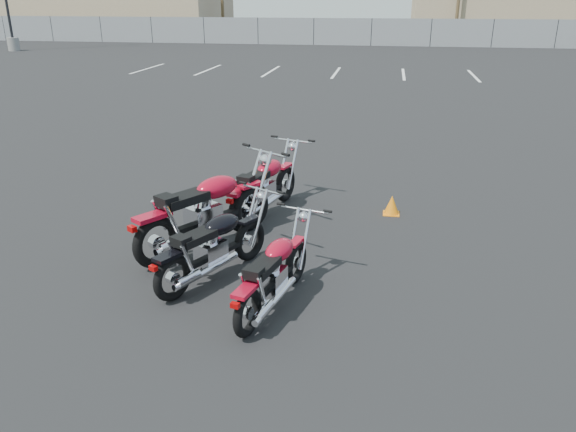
% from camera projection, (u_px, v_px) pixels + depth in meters
% --- Properties ---
extents(ground, '(120.00, 120.00, 0.00)m').
position_uv_depth(ground, '(263.00, 282.00, 6.83)').
color(ground, black).
rests_on(ground, ground).
extents(motorcycle_front_red, '(1.05, 2.10, 1.04)m').
position_uv_depth(motorcycle_front_red, '(264.00, 187.00, 8.77)').
color(motorcycle_front_red, black).
rests_on(motorcycle_front_red, ground).
extents(motorcycle_second_black, '(1.24, 1.87, 0.95)m').
position_uv_depth(motorcycle_second_black, '(213.00, 246.00, 6.77)').
color(motorcycle_second_black, black).
rests_on(motorcycle_second_black, ground).
extents(motorcycle_third_red, '(1.71, 2.27, 1.19)m').
position_uv_depth(motorcycle_third_red, '(206.00, 211.00, 7.58)').
color(motorcycle_third_red, black).
rests_on(motorcycle_third_red, ground).
extents(motorcycle_rear_red, '(0.83, 1.83, 0.90)m').
position_uv_depth(motorcycle_rear_red, '(274.00, 274.00, 6.16)').
color(motorcycle_rear_red, black).
rests_on(motorcycle_rear_red, ground).
extents(training_cone_near, '(0.26, 0.26, 0.31)m').
position_uv_depth(training_cone_near, '(392.00, 205.00, 8.92)').
color(training_cone_near, orange).
rests_on(training_cone_near, ground).
extents(light_pole_west, '(0.80, 0.70, 11.13)m').
position_uv_depth(light_pole_west, '(6.00, 0.00, 34.21)').
color(light_pole_west, gray).
rests_on(light_pole_west, ground).
extents(chainlink_fence, '(80.06, 0.06, 1.80)m').
position_uv_depth(chainlink_fence, '(371.00, 32.00, 38.58)').
color(chainlink_fence, slate).
rests_on(chainlink_fence, ground).
extents(tan_building_west, '(18.40, 10.40, 4.30)m').
position_uv_depth(tan_building_west, '(117.00, 9.00, 48.06)').
color(tan_building_west, tan).
rests_on(tan_building_west, ground).
extents(tan_building_east, '(14.40, 9.40, 3.70)m').
position_uv_depth(tan_building_east, '(502.00, 14.00, 44.86)').
color(tan_building_east, tan).
rests_on(tan_building_east, ground).
extents(parking_line_stripes, '(15.12, 4.00, 0.01)m').
position_uv_depth(parking_line_stripes, '(303.00, 72.00, 25.56)').
color(parking_line_stripes, silver).
rests_on(parking_line_stripes, ground).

